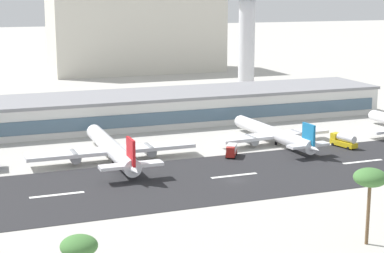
{
  "coord_description": "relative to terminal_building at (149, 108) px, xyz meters",
  "views": [
    {
      "loc": [
        -60.33,
        -131.91,
        43.98
      ],
      "look_at": [
        3.39,
        38.5,
        5.22
      ],
      "focal_mm": 59.54,
      "sensor_mm": 36.0,
      "label": 1
    }
  ],
  "objects": [
    {
      "name": "runway_centreline_dash_3",
      "position": [
        -41.64,
        -68.4,
        -5.01
      ],
      "size": [
        12.0,
        1.2,
        0.01
      ],
      "primitive_type": "cube",
      "color": "white",
      "rests_on": "runway_strip"
    },
    {
      "name": "control_tower",
      "position": [
        59.0,
        47.92,
        22.53
      ],
      "size": [
        13.95,
        13.95,
        46.04
      ],
      "color": "silver",
      "rests_on": "ground_plane"
    },
    {
      "name": "distant_hotel_block",
      "position": [
        34.55,
        138.11,
        17.01
      ],
      "size": [
        93.71,
        36.61,
        44.21
      ],
      "primitive_type": "cube",
      "color": "beige",
      "rests_on": "ground_plane"
    },
    {
      "name": "airliner_red_tail_gate_1",
      "position": [
        -23.46,
        -45.55,
        -1.83
      ],
      "size": [
        44.88,
        49.12,
        10.25
      ],
      "rotation": [
        0.0,
        0.0,
        1.57
      ],
      "color": "white",
      "rests_on": "ground_plane"
    },
    {
      "name": "runway_centreline_dash_4",
      "position": [
        1.07,
        -68.4,
        -5.01
      ],
      "size": [
        12.0,
        1.2,
        0.01
      ],
      "primitive_type": "cube",
      "color": "white",
      "rests_on": "runway_strip"
    },
    {
      "name": "service_fuel_truck_0",
      "position": [
        42.41,
        -52.97,
        -3.07
      ],
      "size": [
        4.44,
        8.87,
        3.95
      ],
      "rotation": [
        0.0,
        0.0,
        1.8
      ],
      "color": "gold",
      "rests_on": "ground_plane"
    },
    {
      "name": "runway_centreline_dash_5",
      "position": [
        38.16,
        -68.4,
        -5.01
      ],
      "size": [
        12.0,
        1.2,
        0.01
      ],
      "primitive_type": "cube",
      "color": "white",
      "rests_on": "runway_strip"
    },
    {
      "name": "service_box_truck_1",
      "position": [
        7.88,
        -51.44,
        -3.31
      ],
      "size": [
        5.14,
        6.38,
        3.25
      ],
      "rotation": [
        0.0,
        0.0,
        4.17
      ],
      "color": "#B2231E",
      "rests_on": "ground_plane"
    },
    {
      "name": "airliner_blue_tail_gate_2",
      "position": [
        25.67,
        -43.13,
        -2.13
      ],
      "size": [
        35.36,
        44.56,
        9.3
      ],
      "rotation": [
        0.0,
        0.0,
        1.64
      ],
      "color": "silver",
      "rests_on": "ground_plane"
    },
    {
      "name": "palm_tree_1",
      "position": [
        -47.24,
        -126.24,
        6.12
      ],
      "size": [
        4.96,
        4.96,
        12.89
      ],
      "color": "brown",
      "rests_on": "ground_plane"
    },
    {
      "name": "terminal_building",
      "position": [
        0.0,
        0.0,
        0.0
      ],
      "size": [
        166.96,
        28.26,
        10.18
      ],
      "color": "silver",
      "rests_on": "ground_plane"
    },
    {
      "name": "ground_plane",
      "position": [
        -0.31,
        -72.24,
        -5.1
      ],
      "size": [
        1400.0,
        1400.0,
        0.0
      ],
      "primitive_type": "plane",
      "color": "#B2AFA8"
    },
    {
      "name": "runway_strip",
      "position": [
        -0.31,
        -68.4,
        -5.06
      ],
      "size": [
        800.0,
        37.82,
        0.08
      ],
      "primitive_type": "cube",
      "color": "#262628",
      "rests_on": "ground_plane"
    },
    {
      "name": "palm_tree_3",
      "position": [
        5.56,
        -115.6,
        6.96
      ],
      "size": [
        5.89,
        5.89,
        13.92
      ],
      "color": "brown",
      "rests_on": "ground_plane"
    }
  ]
}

